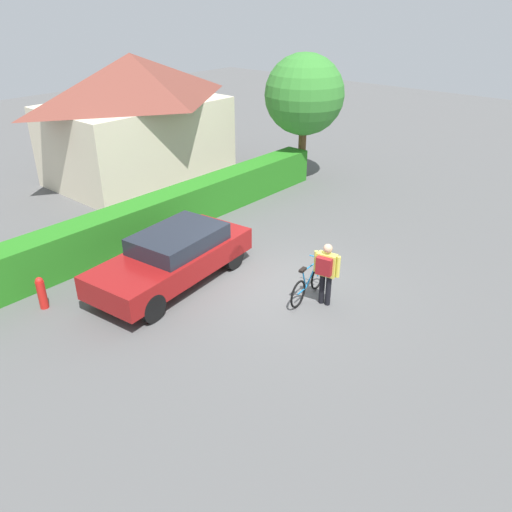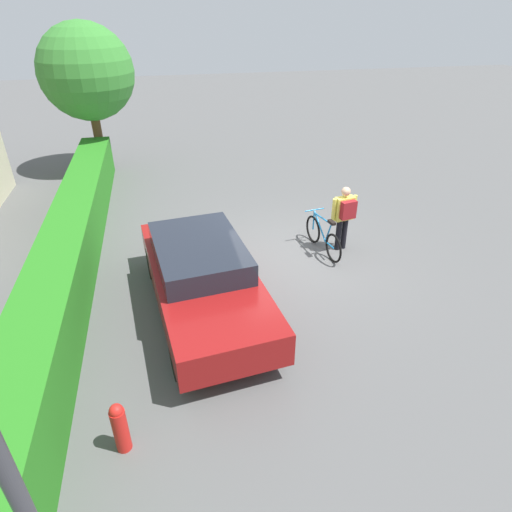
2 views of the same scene
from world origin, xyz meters
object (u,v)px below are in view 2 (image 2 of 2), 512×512
Objects in this scene: street_lamp at (8,476)px; person_rider at (344,213)px; tree_kerbside at (87,73)px; parked_car_near at (203,276)px; fire_hydrant at (120,427)px; bicycle at (323,237)px.

person_rider is at bearing -35.94° from street_lamp.
street_lamp is at bearing -175.64° from tree_kerbside.
street_lamp is (-6.80, 4.93, 2.08)m from person_rider.
fire_hydrant is (-2.81, 1.41, -0.32)m from parked_car_near.
street_lamp reaches higher than fire_hydrant.
parked_car_near is 3.42m from bicycle.
street_lamp is 5.86× the size of fire_hydrant.
parked_car_near is 2.94× the size of person_rider.
bicycle is 2.07× the size of fire_hydrant.
tree_kerbside is at bearing 5.49° from fire_hydrant.
street_lamp reaches higher than bicycle.
bicycle reaches higher than fire_hydrant.
parked_car_near is at bearing -26.68° from fire_hydrant.
parked_car_near is 3.16m from fire_hydrant.
fire_hydrant is at bearing 135.17° from bicycle.
parked_car_near is at bearing 114.92° from person_rider.
fire_hydrant is at bearing -1.21° from street_lamp.
parked_car_near is 0.97× the size of street_lamp.
person_rider is (1.61, -3.46, 0.21)m from parked_car_near.
street_lamp is (-6.80, 4.45, 2.64)m from bicycle.
fire_hydrant is at bearing 132.20° from person_rider.
fire_hydrant is at bearing -174.51° from tree_kerbside.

